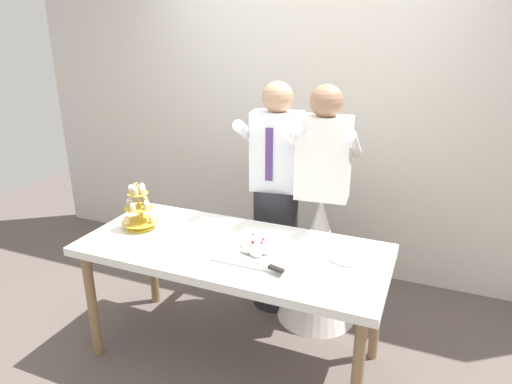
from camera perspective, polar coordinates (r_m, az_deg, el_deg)
ground_plane at (r=3.08m, az=-2.74°, el=-19.86°), size 8.00×8.00×0.00m
rear_wall at (r=3.73m, az=6.38°, el=11.74°), size 5.20×0.10×2.90m
dessert_table at (r=2.69m, az=-2.99°, el=-8.28°), size 1.80×0.80×0.78m
cupcake_stand at (r=2.93m, az=-14.60°, el=-2.07°), size 0.23×0.23×0.31m
main_cake_tray at (r=2.54m, az=0.11°, el=-7.19°), size 0.43×0.34×0.12m
plate_stack at (r=2.55m, az=11.56°, el=-7.77°), size 0.20×0.20×0.05m
person_groom at (r=3.22m, az=2.52°, el=-2.48°), size 0.52×0.55×1.66m
person_bride at (r=3.15m, az=8.00°, el=-6.44°), size 0.56×0.56×1.66m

